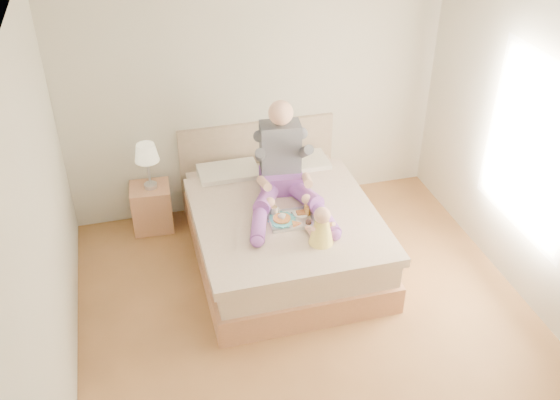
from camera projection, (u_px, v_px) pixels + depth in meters
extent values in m
cube|color=brown|center=(312.00, 327.00, 5.49)|extent=(4.00, 4.20, 0.01)
cube|color=white|center=(325.00, 23.00, 4.00)|extent=(4.00, 4.20, 0.02)
cube|color=beige|center=(255.00, 91.00, 6.43)|extent=(4.00, 0.02, 2.70)
cube|color=beige|center=(42.00, 240.00, 4.31)|extent=(0.02, 4.20, 2.70)
cube|color=beige|center=(547.00, 164.00, 5.17)|extent=(0.02, 4.20, 2.70)
cube|color=white|center=(533.00, 148.00, 5.30)|extent=(0.02, 1.30, 1.60)
cube|color=beige|center=(532.00, 148.00, 5.30)|extent=(0.01, 1.18, 1.48)
cube|color=#9F6B4A|center=(282.00, 246.00, 6.23)|extent=(1.68, 2.13, 0.28)
cube|color=beige|center=(282.00, 225.00, 6.08)|extent=(1.60, 2.05, 0.24)
cube|color=beige|center=(287.00, 219.00, 5.87)|extent=(1.70, 1.80, 0.09)
cube|color=white|center=(229.00, 175.00, 6.50)|extent=(0.62, 0.40, 0.14)
cube|color=white|center=(299.00, 166.00, 6.66)|extent=(0.62, 0.40, 0.14)
cube|color=gray|center=(257.00, 163.00, 6.89)|extent=(1.70, 0.08, 1.00)
cube|color=#9F6B4A|center=(152.00, 207.00, 6.60)|extent=(0.43, 0.39, 0.50)
cylinder|color=silver|center=(151.00, 186.00, 6.45)|extent=(0.13, 0.13, 0.04)
cylinder|color=silver|center=(149.00, 172.00, 6.36)|extent=(0.03, 0.03, 0.28)
cone|color=#F5EBC0|center=(146.00, 153.00, 6.23)|extent=(0.25, 0.25, 0.18)
cube|color=#793E9B|center=(281.00, 180.00, 6.19)|extent=(0.44, 0.37, 0.19)
cube|color=#3C3C44|center=(280.00, 148.00, 6.06)|extent=(0.41, 0.28, 0.52)
sphere|color=#F6BA9A|center=(281.00, 113.00, 5.82)|extent=(0.24, 0.24, 0.24)
cylinder|color=#793E9B|center=(267.00, 197.00, 5.96)|extent=(0.39, 0.57, 0.23)
cylinder|color=#793E9B|center=(259.00, 224.00, 5.62)|extent=(0.27, 0.51, 0.13)
sphere|color=#793E9B|center=(257.00, 241.00, 5.42)|extent=(0.12, 0.12, 0.12)
cylinder|color=#3C3C44|center=(260.00, 155.00, 5.89)|extent=(0.16, 0.33, 0.26)
cylinder|color=#F6BA9A|center=(264.00, 183.00, 5.83)|extent=(0.08, 0.33, 0.18)
sphere|color=#F6BA9A|center=(270.00, 202.00, 5.76)|extent=(0.09, 0.09, 0.09)
cylinder|color=#793E9B|center=(303.00, 194.00, 6.00)|extent=(0.29, 0.58, 0.23)
cylinder|color=#793E9B|center=(324.00, 218.00, 5.69)|extent=(0.16, 0.50, 0.13)
sphere|color=#793E9B|center=(335.00, 234.00, 5.50)|extent=(0.12, 0.12, 0.12)
cylinder|color=#3C3C44|center=(305.00, 152.00, 5.95)|extent=(0.10, 0.32, 0.26)
cylinder|color=#F6BA9A|center=(307.00, 180.00, 5.88)|extent=(0.15, 0.34, 0.18)
sphere|color=#F6BA9A|center=(307.00, 199.00, 5.81)|extent=(0.09, 0.09, 0.09)
cube|color=silver|center=(291.00, 220.00, 5.77)|extent=(0.43, 0.34, 0.01)
cylinder|color=teal|center=(282.00, 220.00, 5.76)|extent=(0.25, 0.25, 0.01)
cylinder|color=#D48346|center=(282.00, 218.00, 5.75)|extent=(0.16, 0.16, 0.02)
cylinder|color=white|center=(274.00, 211.00, 5.82)|extent=(0.07, 0.07, 0.08)
torus|color=white|center=(278.00, 210.00, 5.83)|extent=(0.01, 0.06, 0.06)
cylinder|color=olive|center=(274.00, 207.00, 5.80)|extent=(0.07, 0.07, 0.01)
cylinder|color=white|center=(301.00, 214.00, 5.84)|extent=(0.14, 0.14, 0.01)
cube|color=#D48346|center=(301.00, 213.00, 5.84)|extent=(0.08, 0.07, 0.02)
cylinder|color=white|center=(296.00, 225.00, 5.69)|extent=(0.14, 0.14, 0.01)
ellipsoid|color=red|center=(298.00, 224.00, 5.68)|extent=(0.03, 0.03, 0.01)
cylinder|color=white|center=(307.00, 209.00, 5.82)|extent=(0.06, 0.06, 0.11)
cylinder|color=orange|center=(307.00, 210.00, 5.82)|extent=(0.06, 0.06, 0.10)
cylinder|color=white|center=(308.00, 222.00, 5.71)|extent=(0.06, 0.06, 0.04)
cylinder|color=#411809|center=(308.00, 222.00, 5.71)|extent=(0.05, 0.05, 0.03)
cone|color=#F4DB4D|center=(321.00, 231.00, 5.44)|extent=(0.22, 0.22, 0.24)
sphere|color=#F6BA9A|center=(322.00, 215.00, 5.34)|extent=(0.15, 0.15, 0.15)
cylinder|color=#F6BA9A|center=(312.00, 233.00, 5.55)|extent=(0.05, 0.17, 0.06)
sphere|color=#F6BA9A|center=(307.00, 228.00, 5.61)|extent=(0.05, 0.05, 0.05)
cylinder|color=#F6BA9A|center=(312.00, 229.00, 5.39)|extent=(0.06, 0.12, 0.10)
cylinder|color=#F6BA9A|center=(320.00, 231.00, 5.58)|extent=(0.09, 0.17, 0.06)
sphere|color=#F6BA9A|center=(316.00, 226.00, 5.64)|extent=(0.05, 0.05, 0.05)
cylinder|color=#F6BA9A|center=(330.00, 224.00, 5.45)|extent=(0.08, 0.13, 0.10)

